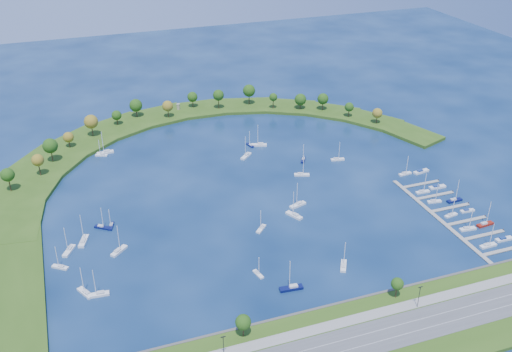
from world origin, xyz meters
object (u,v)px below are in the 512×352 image
object	(u,v)px
moored_boat_8	(258,273)
docked_boat_2	(468,228)
docked_boat_4	(451,215)
docked_boat_9	(437,187)
moored_boat_11	(69,250)
moored_boat_7	(298,204)
docked_boat_1	(504,239)
moored_boat_19	(303,159)
moored_boat_0	(111,225)
moored_boat_6	(294,215)
docked_boat_10	(405,173)
moored_boat_9	(250,145)
docked_boat_0	(488,245)
harbor_tower	(178,107)
docked_boat_3	(485,224)
moored_boat_4	(302,174)
moored_boat_10	(344,265)
moored_boat_21	(98,294)
docked_boat_7	(454,200)
docked_boat_8	(423,191)
moored_boat_16	(85,292)
moored_boat_20	(246,155)
docked_boat_11	(421,171)
moored_boat_15	(291,287)
moored_boat_2	(105,152)
moored_boat_13	(337,159)
moored_boat_14	(102,155)
moored_boat_17	(84,241)
dock_system	(451,216)
moored_boat_1	(102,227)
moored_boat_3	(261,228)
moored_boat_12	(259,144)
docked_boat_5	(467,211)
moored_boat_18	(60,266)

from	to	relation	value
moored_boat_8	docked_boat_2	distance (m)	107.31
docked_boat_4	docked_boat_9	world-z (taller)	docked_boat_4
moored_boat_11	docked_boat_4	size ratio (longest dim) A/B	1.27
moored_boat_7	docked_boat_1	world-z (taller)	moored_boat_7
moored_boat_19	docked_boat_1	size ratio (longest dim) A/B	1.24
moored_boat_0	moored_boat_6	distance (m)	90.33
docked_boat_1	docked_boat_10	world-z (taller)	docked_boat_10
moored_boat_9	docked_boat_0	size ratio (longest dim) A/B	0.79
harbor_tower	docked_boat_3	xyz separation A→B (m)	(108.29, -193.98, -3.22)
moored_boat_4	moored_boat_10	size ratio (longest dim) A/B	1.01
docked_boat_0	docked_boat_2	distance (m)	14.77
moored_boat_19	moored_boat_21	world-z (taller)	moored_boat_21
docked_boat_2	docked_boat_7	size ratio (longest dim) A/B	0.96
moored_boat_8	moored_boat_10	world-z (taller)	moored_boat_10
moored_boat_19	docked_boat_8	world-z (taller)	docked_boat_8
moored_boat_16	moored_boat_20	world-z (taller)	moored_boat_20
docked_boat_11	moored_boat_15	bearing A→B (deg)	-156.09
moored_boat_2	moored_boat_8	world-z (taller)	moored_boat_2
moored_boat_13	moored_boat_14	world-z (taller)	moored_boat_13
moored_boat_2	moored_boat_17	bearing A→B (deg)	73.87
dock_system	moored_boat_13	xyz separation A→B (m)	(-25.38, 75.29, 0.55)
moored_boat_1	moored_boat_3	bearing A→B (deg)	15.29
moored_boat_14	moored_boat_7	bearing A→B (deg)	155.68
moored_boat_6	moored_boat_20	size ratio (longest dim) A/B	1.01
moored_boat_8	docked_boat_4	bearing A→B (deg)	84.10
moored_boat_8	docked_boat_3	distance (m)	117.79
moored_boat_6	moored_boat_12	world-z (taller)	moored_boat_12
moored_boat_1	docked_boat_4	distance (m)	173.09
docked_boat_2	moored_boat_21	bearing A→B (deg)	-178.89
moored_boat_19	docked_boat_4	size ratio (longest dim) A/B	1.03
dock_system	moored_boat_11	size ratio (longest dim) A/B	6.06
moored_boat_17	dock_system	bearing A→B (deg)	-83.06
moored_boat_12	moored_boat_15	world-z (taller)	moored_boat_15
moored_boat_14	docked_boat_4	distance (m)	203.16
moored_boat_1	docked_boat_10	bearing A→B (deg)	35.21
moored_boat_20	docked_boat_4	size ratio (longest dim) A/B	1.29
docked_boat_3	docked_boat_11	xyz separation A→B (m)	(1.86, 57.72, -0.21)
moored_boat_3	docked_boat_8	bearing A→B (deg)	136.74
dock_system	moored_boat_8	xyz separation A→B (m)	(-107.08, -11.80, 0.50)
moored_boat_3	moored_boat_20	world-z (taller)	moored_boat_20
moored_boat_7	moored_boat_19	distance (m)	52.11
moored_boat_4	docked_boat_7	xyz separation A→B (m)	(63.95, -53.07, -0.00)
docked_boat_3	docked_boat_9	world-z (taller)	docked_boat_3
moored_boat_6	moored_boat_8	bearing A→B (deg)	112.65
docked_boat_10	docked_boat_9	bearing A→B (deg)	-73.36
moored_boat_3	moored_boat_21	distance (m)	83.01
docked_boat_8	docked_boat_11	xyz separation A→B (m)	(12.33, 20.07, -0.16)
moored_boat_19	docked_boat_5	distance (m)	97.86
moored_boat_18	moored_boat_21	xyz separation A→B (m)	(13.74, -24.42, 0.06)
moored_boat_4	moored_boat_19	size ratio (longest dim) A/B	1.16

